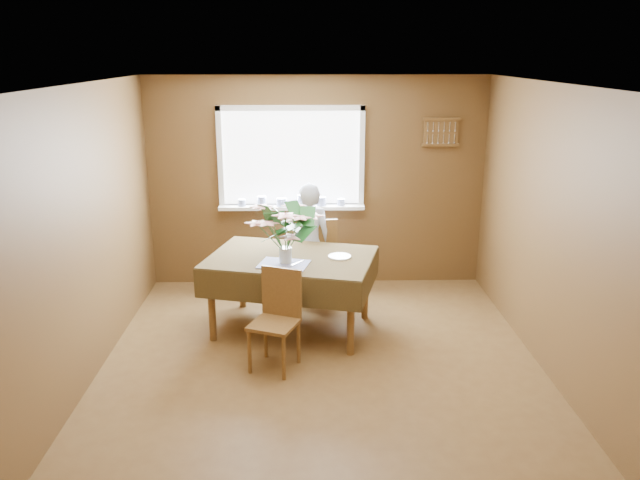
{
  "coord_description": "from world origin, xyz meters",
  "views": [
    {
      "loc": [
        -0.13,
        -5.06,
        2.75
      ],
      "look_at": [
        0.0,
        0.55,
        1.05
      ],
      "focal_mm": 35.0,
      "sensor_mm": 36.0,
      "label": 1
    }
  ],
  "objects_px": {
    "chair_far": "(318,255)",
    "seated_woman": "(309,244)",
    "chair_near": "(277,314)",
    "flower_bouquet": "(285,228)",
    "dining_table": "(291,265)"
  },
  "relations": [
    {
      "from": "seated_woman",
      "to": "chair_far",
      "type": "bearing_deg",
      "value": -130.33
    },
    {
      "from": "chair_near",
      "to": "flower_bouquet",
      "type": "bearing_deg",
      "value": 106.2
    },
    {
      "from": "chair_far",
      "to": "seated_woman",
      "type": "xyz_separation_m",
      "value": [
        -0.1,
        -0.1,
        0.17
      ]
    },
    {
      "from": "chair_far",
      "to": "seated_woman",
      "type": "distance_m",
      "value": 0.22
    },
    {
      "from": "dining_table",
      "to": "seated_woman",
      "type": "bearing_deg",
      "value": 90.0
    },
    {
      "from": "chair_near",
      "to": "flower_bouquet",
      "type": "distance_m",
      "value": 0.85
    },
    {
      "from": "chair_far",
      "to": "dining_table",
      "type": "bearing_deg",
      "value": 65.55
    },
    {
      "from": "seated_woman",
      "to": "flower_bouquet",
      "type": "bearing_deg",
      "value": 80.84
    },
    {
      "from": "dining_table",
      "to": "chair_far",
      "type": "relative_size",
      "value": 1.89
    },
    {
      "from": "seated_woman",
      "to": "chair_near",
      "type": "bearing_deg",
      "value": 83.83
    },
    {
      "from": "chair_near",
      "to": "chair_far",
      "type": "bearing_deg",
      "value": 98.41
    },
    {
      "from": "seated_woman",
      "to": "flower_bouquet",
      "type": "height_order",
      "value": "seated_woman"
    },
    {
      "from": "dining_table",
      "to": "chair_near",
      "type": "bearing_deg",
      "value": -83.77
    },
    {
      "from": "chair_near",
      "to": "seated_woman",
      "type": "relative_size",
      "value": 0.65
    },
    {
      "from": "chair_far",
      "to": "chair_near",
      "type": "distance_m",
      "value": 1.63
    }
  ]
}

